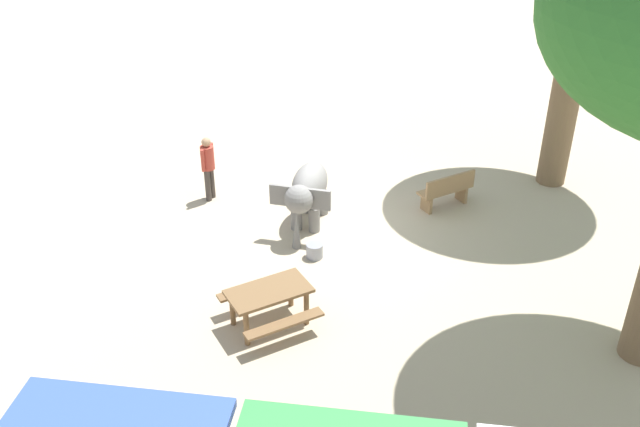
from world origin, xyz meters
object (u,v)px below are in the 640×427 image
at_px(wooden_bench, 447,190).
at_px(feed_bucket, 315,251).
at_px(picnic_table_near, 269,298).
at_px(elephant, 307,191).
at_px(person_handler, 208,164).

height_order(wooden_bench, feed_bucket, wooden_bench).
distance_m(picnic_table_near, feed_bucket, 2.41).
bearing_deg(elephant, person_handler, -103.93).
xyz_separation_m(person_handler, picnic_table_near, (-2.39, 4.50, -0.36)).
height_order(elephant, feed_bucket, elephant).
bearing_deg(wooden_bench, picnic_table_near, -161.34).
xyz_separation_m(wooden_bench, feed_bucket, (2.79, 2.57, -0.31)).
relative_size(elephant, picnic_table_near, 0.97).
height_order(picnic_table_near, feed_bucket, picnic_table_near).
distance_m(wooden_bench, picnic_table_near, 5.89).
bearing_deg(feed_bucket, wooden_bench, -137.38).
relative_size(elephant, person_handler, 1.25).
distance_m(elephant, wooden_bench, 3.42).
bearing_deg(person_handler, feed_bucket, -21.74).
relative_size(wooden_bench, feed_bucket, 3.76).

